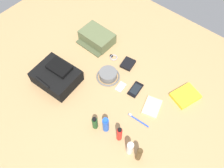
% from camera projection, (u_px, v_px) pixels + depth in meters
% --- Properties ---
extents(ground_plane, '(2.64, 2.02, 0.02)m').
position_uv_depth(ground_plane, '(112.00, 88.00, 1.78)').
color(ground_plane, tan).
rests_on(ground_plane, ground).
extents(backpack, '(0.33, 0.28, 0.14)m').
position_uv_depth(backpack, '(57.00, 76.00, 1.75)').
color(backpack, black).
rests_on(backpack, ground_plane).
extents(toiletry_pouch, '(0.27, 0.23, 0.10)m').
position_uv_depth(toiletry_pouch, '(97.00, 37.00, 1.98)').
color(toiletry_pouch, '#56603D').
rests_on(toiletry_pouch, ground_plane).
extents(bucket_hat, '(0.18, 0.18, 0.06)m').
position_uv_depth(bucket_hat, '(108.00, 75.00, 1.80)').
color(bucket_hat, '#5F5F5F').
rests_on(bucket_hat, ground_plane).
extents(cologne_bottle, '(0.04, 0.04, 0.16)m').
position_uv_depth(cologne_bottle, '(139.00, 154.00, 1.42)').
color(cologne_bottle, '#473319').
rests_on(cologne_bottle, ground_plane).
extents(toothpaste_tube, '(0.04, 0.04, 0.15)m').
position_uv_depth(toothpaste_tube, '(130.00, 148.00, 1.45)').
color(toothpaste_tube, white).
rests_on(toothpaste_tube, ground_plane).
extents(sunscreen_spray, '(0.04, 0.04, 0.15)m').
position_uv_depth(sunscreen_spray, '(119.00, 134.00, 1.49)').
color(sunscreen_spray, red).
rests_on(sunscreen_spray, ground_plane).
extents(deodorant_spray, '(0.04, 0.04, 0.15)m').
position_uv_depth(deodorant_spray, '(106.00, 125.00, 1.53)').
color(deodorant_spray, blue).
rests_on(deodorant_spray, ground_plane).
extents(shampoo_bottle, '(0.04, 0.04, 0.13)m').
position_uv_depth(shampoo_bottle, '(95.00, 123.00, 1.55)').
color(shampoo_bottle, '#19471E').
rests_on(shampoo_bottle, ground_plane).
extents(paperback_novel, '(0.20, 0.22, 0.03)m').
position_uv_depth(paperback_novel, '(185.00, 96.00, 1.71)').
color(paperback_novel, yellow).
rests_on(paperback_novel, ground_plane).
extents(cell_phone, '(0.08, 0.14, 0.01)m').
position_uv_depth(cell_phone, '(135.00, 89.00, 1.75)').
color(cell_phone, black).
rests_on(cell_phone, ground_plane).
extents(media_player, '(0.06, 0.09, 0.01)m').
position_uv_depth(media_player, '(121.00, 87.00, 1.76)').
color(media_player, '#B7B7BC').
rests_on(media_player, ground_plane).
extents(wristwatch, '(0.07, 0.06, 0.01)m').
position_uv_depth(wristwatch, '(113.00, 57.00, 1.92)').
color(wristwatch, '#99999E').
rests_on(wristwatch, ground_plane).
extents(toothbrush, '(0.17, 0.02, 0.02)m').
position_uv_depth(toothbrush, '(137.00, 120.00, 1.62)').
color(toothbrush, blue).
rests_on(toothbrush, ground_plane).
extents(wallet, '(0.11, 0.12, 0.02)m').
position_uv_depth(wallet, '(128.00, 64.00, 1.87)').
color(wallet, black).
rests_on(wallet, ground_plane).
extents(notepad, '(0.15, 0.17, 0.02)m').
position_uv_depth(notepad, '(152.00, 107.00, 1.67)').
color(notepad, beige).
rests_on(notepad, ground_plane).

